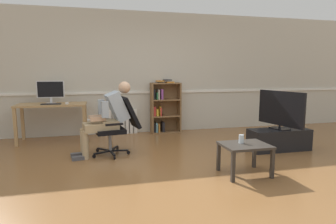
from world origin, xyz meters
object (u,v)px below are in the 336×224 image
keyboard (51,104)px  office_chair (119,123)px  person_seated (108,116)px  drinking_glass (241,139)px  tv_stand (279,140)px  bookshelf (164,108)px  imac_monitor (51,90)px  computer_desk (52,109)px  computer_mouse (67,103)px  tv_screen (281,109)px  radiator (119,122)px  coffee_table (245,149)px

keyboard → office_chair: office_chair is taller
person_seated → drinking_glass: (1.72, -1.32, -0.17)m
tv_stand → drinking_glass: bearing=-143.8°
bookshelf → person_seated: 2.00m
imac_monitor → keyboard: 0.33m
computer_desk → computer_mouse: computer_mouse is taller
person_seated → tv_screen: person_seated is taller
computer_desk → keyboard: size_ratio=3.62×
imac_monitor → tv_screen: size_ratio=0.54×
office_chair → computer_desk: bearing=-144.0°
computer_desk → computer_mouse: bearing=-22.1°
computer_desk → tv_screen: (3.98, -1.65, 0.08)m
computer_mouse → radiator: computer_mouse is taller
imac_monitor → keyboard: size_ratio=1.44×
bookshelf → office_chair: (-1.11, -1.49, -0.05)m
bookshelf → radiator: bookshelf is taller
bookshelf → office_chair: bearing=-126.8°
imac_monitor → tv_screen: bearing=-23.3°
computer_mouse → drinking_glass: computer_mouse is taller
office_chair → drinking_glass: (1.54, -1.35, -0.05)m
keyboard → radiator: 1.50m
coffee_table → computer_mouse: bearing=135.0°
drinking_glass → bookshelf: bearing=98.5°
bookshelf → tv_stand: size_ratio=1.12×
tv_stand → office_chair: bearing=170.7°
radiator → bookshelf: bearing=-5.5°
computer_desk → imac_monitor: size_ratio=2.51×
computer_mouse → tv_stand: 4.03m
keyboard → coffee_table: (2.77, -2.46, -0.41)m
imac_monitor → keyboard: bearing=-82.9°
imac_monitor → coffee_table: (2.80, -2.68, -0.66)m
computer_desk → bookshelf: bookshelf is taller
computer_desk → imac_monitor: (-0.02, 0.08, 0.37)m
tv_stand → bookshelf: bearing=130.4°
coffee_table → drinking_glass: (-0.03, 0.06, 0.12)m
computer_mouse → office_chair: office_chair is taller
imac_monitor → computer_mouse: imac_monitor is taller
office_chair → drinking_glass: size_ratio=8.32×
computer_mouse → coffee_table: bearing=-45.0°
keyboard → bookshelf: bookshelf is taller
keyboard → bookshelf: 2.37m
radiator → person_seated: bearing=-100.0°
person_seated → coffee_table: bearing=42.3°
imac_monitor → computer_mouse: bearing=-32.0°
computer_desk → office_chair: 1.71m
computer_desk → drinking_glass: computer_desk is taller
radiator → computer_mouse: bearing=-153.4°
radiator → tv_stand: size_ratio=0.77×
office_chair → drinking_glass: bearing=39.3°
bookshelf → radiator: (-1.01, 0.10, -0.31)m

